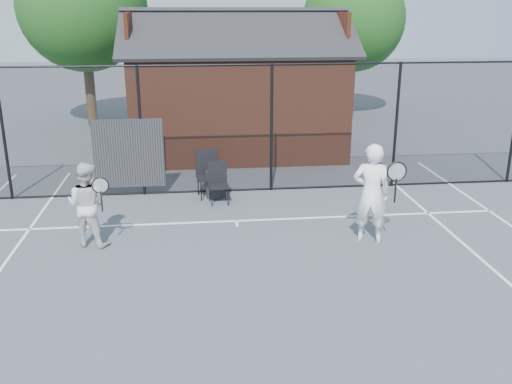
{
  "coord_description": "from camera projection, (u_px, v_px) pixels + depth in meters",
  "views": [
    {
      "loc": [
        -0.81,
        -7.94,
        4.21
      ],
      "look_at": [
        0.25,
        1.52,
        1.1
      ],
      "focal_mm": 40.0,
      "sensor_mm": 36.0,
      "label": 1
    }
  ],
  "objects": [
    {
      "name": "ground",
      "position": [
        251.0,
        289.0,
        8.9
      ],
      "size": [
        80.0,
        80.0,
        0.0
      ],
      "primitive_type": "plane",
      "color": "#494D54",
      "rests_on": "ground"
    },
    {
      "name": "court_lines",
      "position": [
        261.0,
        335.0,
        7.64
      ],
      "size": [
        11.02,
        18.0,
        0.01
      ],
      "color": "white",
      "rests_on": "ground"
    },
    {
      "name": "fence",
      "position": [
        216.0,
        132.0,
        13.14
      ],
      "size": [
        22.04,
        3.0,
        3.0
      ],
      "color": "black",
      "rests_on": "ground"
    },
    {
      "name": "clubhouse",
      "position": [
        237.0,
        98.0,
        16.95
      ],
      "size": [
        6.5,
        4.36,
        4.19
      ],
      "color": "maroon",
      "rests_on": "ground"
    },
    {
      "name": "tree_left",
      "position": [
        83.0,
        7.0,
        19.87
      ],
      "size": [
        4.48,
        4.48,
        6.44
      ],
      "color": "#352715",
      "rests_on": "ground"
    },
    {
      "name": "tree_right",
      "position": [
        354.0,
        20.0,
        22.03
      ],
      "size": [
        3.97,
        3.97,
        5.7
      ],
      "color": "#352715",
      "rests_on": "ground"
    },
    {
      "name": "player_front",
      "position": [
        371.0,
        193.0,
        10.46
      ],
      "size": [
        0.89,
        0.71,
        1.88
      ],
      "color": "white",
      "rests_on": "ground"
    },
    {
      "name": "player_back",
      "position": [
        87.0,
        204.0,
        10.34
      ],
      "size": [
        0.92,
        0.81,
        1.57
      ],
      "color": "silver",
      "rests_on": "ground"
    },
    {
      "name": "chair_left",
      "position": [
        208.0,
        175.0,
        13.02
      ],
      "size": [
        0.58,
        0.6,
        1.06
      ],
      "primitive_type": "cube",
      "rotation": [
        0.0,
        0.0,
        0.15
      ],
      "color": "black",
      "rests_on": "ground"
    },
    {
      "name": "chair_right",
      "position": [
        218.0,
        184.0,
        12.64
      ],
      "size": [
        0.47,
        0.49,
        0.91
      ],
      "primitive_type": "cube",
      "rotation": [
        0.0,
        0.0,
        0.09
      ],
      "color": "black",
      "rests_on": "ground"
    },
    {
      "name": "waste_bin",
      "position": [
        215.0,
        184.0,
        13.11
      ],
      "size": [
        0.53,
        0.53,
        0.63
      ],
      "primitive_type": "cylinder",
      "rotation": [
        0.0,
        0.0,
        0.26
      ],
      "color": "black",
      "rests_on": "ground"
    }
  ]
}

